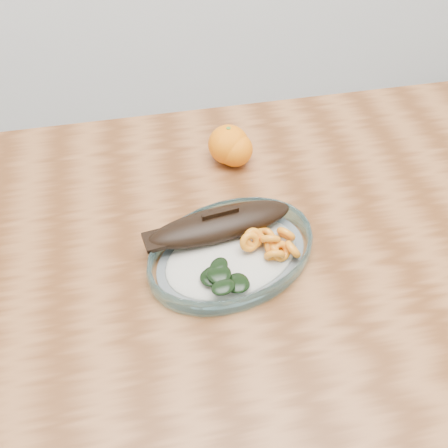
# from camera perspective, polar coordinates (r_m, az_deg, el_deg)

# --- Properties ---
(ground) EXTENTS (3.00, 3.00, 0.00)m
(ground) POSITION_cam_1_polar(r_m,az_deg,el_deg) (1.54, 2.20, -21.41)
(ground) COLOR slate
(ground) RESTS_ON ground
(dining_table) EXTENTS (1.20, 0.80, 0.75)m
(dining_table) POSITION_cam_1_polar(r_m,az_deg,el_deg) (0.98, 3.24, -6.02)
(dining_table) COLOR #5C3116
(dining_table) RESTS_ON ground
(plated_meal) EXTENTS (0.64, 0.64, 0.08)m
(plated_meal) POSITION_cam_1_polar(r_m,az_deg,el_deg) (0.87, 0.74, -2.69)
(plated_meal) COLOR white
(plated_meal) RESTS_ON dining_table
(orange_left) EXTENTS (0.07, 0.07, 0.07)m
(orange_left) POSITION_cam_1_polar(r_m,az_deg,el_deg) (1.04, 0.45, 8.08)
(orange_left) COLOR #FF5805
(orange_left) RESTS_ON dining_table
(orange_right) EXTENTS (0.07, 0.07, 0.07)m
(orange_right) POSITION_cam_1_polar(r_m,az_deg,el_deg) (1.03, 1.12, 7.57)
(orange_right) COLOR #FF5805
(orange_right) RESTS_ON dining_table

